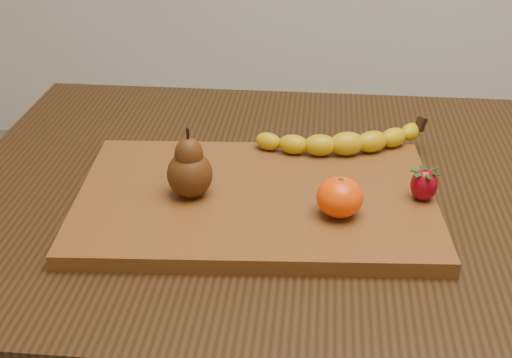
# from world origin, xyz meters

# --- Properties ---
(table) EXTENTS (1.00, 0.70, 0.76)m
(table) POSITION_xyz_m (0.00, 0.00, 0.66)
(table) COLOR black
(table) RESTS_ON ground
(cutting_board) EXTENTS (0.47, 0.33, 0.02)m
(cutting_board) POSITION_xyz_m (-0.09, -0.06, 0.77)
(cutting_board) COLOR brown
(cutting_board) RESTS_ON table
(banana) EXTENTS (0.22, 0.11, 0.03)m
(banana) POSITION_xyz_m (0.03, 0.07, 0.80)
(banana) COLOR #CCA709
(banana) RESTS_ON cutting_board
(pear) EXTENTS (0.06, 0.06, 0.09)m
(pear) POSITION_xyz_m (-0.17, -0.07, 0.82)
(pear) COLOR #4A260B
(pear) RESTS_ON cutting_board
(mandarin) EXTENTS (0.07, 0.07, 0.05)m
(mandarin) POSITION_xyz_m (0.02, -0.10, 0.80)
(mandarin) COLOR #FF4502
(mandarin) RESTS_ON cutting_board
(strawberry) EXTENTS (0.04, 0.04, 0.04)m
(strawberry) POSITION_xyz_m (0.12, -0.05, 0.80)
(strawberry) COLOR maroon
(strawberry) RESTS_ON cutting_board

